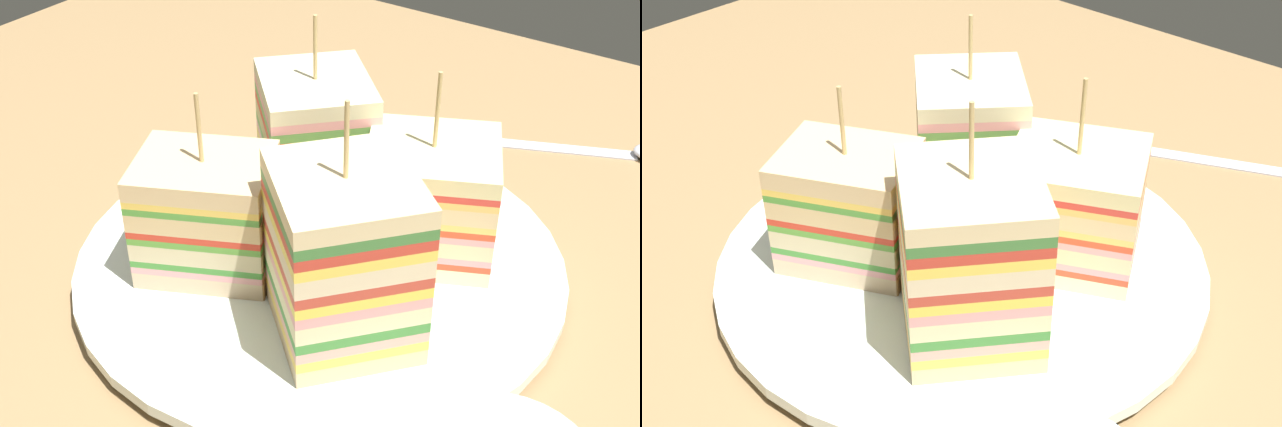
% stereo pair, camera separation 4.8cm
% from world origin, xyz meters
% --- Properties ---
extents(ground_plane, '(0.94, 0.80, 0.02)m').
position_xyz_m(ground_plane, '(0.00, 0.00, -0.01)').
color(ground_plane, '#97764E').
extents(plate, '(0.29, 0.29, 0.01)m').
position_xyz_m(plate, '(0.00, 0.00, 0.01)').
color(plate, white).
rests_on(plate, ground_plane).
extents(sandwich_wedge_0, '(0.10, 0.09, 0.11)m').
position_xyz_m(sandwich_wedge_0, '(-0.05, -0.04, 0.05)').
color(sandwich_wedge_0, beige).
rests_on(sandwich_wedge_0, plate).
extents(sandwich_wedge_1, '(0.10, 0.10, 0.12)m').
position_xyz_m(sandwich_wedge_1, '(0.04, -0.05, 0.05)').
color(sandwich_wedge_1, beige).
rests_on(sandwich_wedge_1, plate).
extents(sandwich_wedge_2, '(0.09, 0.09, 0.11)m').
position_xyz_m(sandwich_wedge_2, '(0.05, 0.04, 0.05)').
color(sandwich_wedge_2, beige).
rests_on(sandwich_wedge_2, plate).
extents(sandwich_wedge_3, '(0.10, 0.10, 0.13)m').
position_xyz_m(sandwich_wedge_3, '(-0.05, 0.04, 0.06)').
color(sandwich_wedge_3, '#D5B789').
rests_on(sandwich_wedge_3, plate).
extents(chip_pile, '(0.07, 0.07, 0.03)m').
position_xyz_m(chip_pile, '(0.01, -0.01, 0.03)').
color(chip_pile, '#E8D57F').
rests_on(chip_pile, plate).
extents(salad_garnish, '(0.08, 0.07, 0.01)m').
position_xyz_m(salad_garnish, '(-0.01, -0.09, 0.02)').
color(salad_garnish, '#60A33F').
rests_on(salad_garnish, plate).
extents(spoon, '(0.15, 0.08, 0.01)m').
position_xyz_m(spoon, '(-0.10, -0.24, 0.00)').
color(spoon, silver).
rests_on(spoon, ground_plane).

